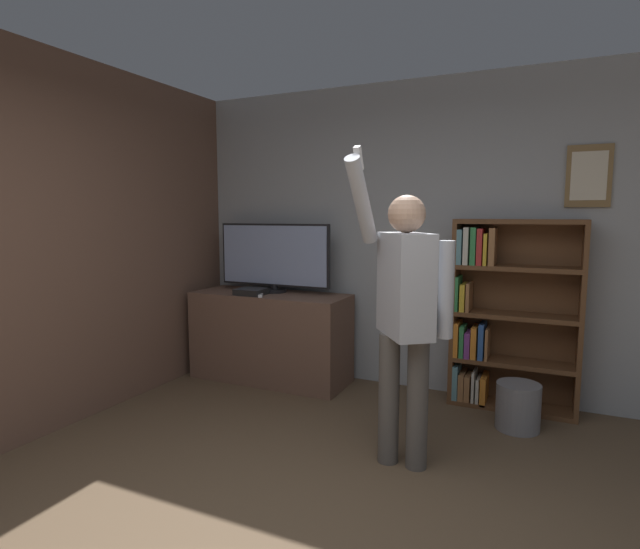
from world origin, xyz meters
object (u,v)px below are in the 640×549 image
Objects in this scene: television at (274,257)px; waste_bin at (518,406)px; person at (405,305)px; game_console at (251,292)px; bookshelf at (501,316)px.

television reaches higher than waste_bin.
television is 3.35× the size of waste_bin.
television is 1.95m from person.
game_console is 2.41m from waste_bin.
bookshelf is at bearing 3.53° from television.
waste_bin is at bearing -7.46° from television.
game_console is 2.16m from bookshelf.
person reaches higher than bookshelf.
bookshelf is (2.13, 0.34, -0.11)m from game_console.
waste_bin is (0.18, -0.41, -0.58)m from bookshelf.
television is 0.58× the size of person.
bookshelf is 1.38m from person.
person is at bearing -36.28° from television.
television reaches higher than game_console.
bookshelf is at bearing 124.54° from person.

